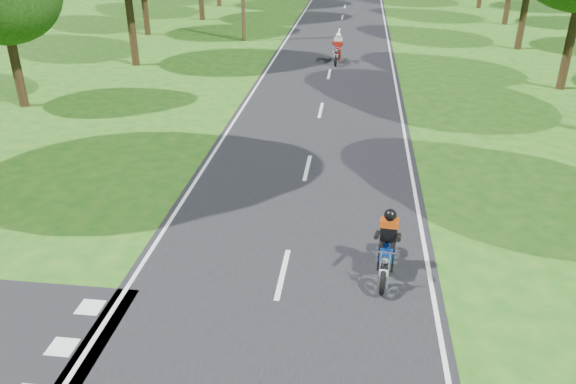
# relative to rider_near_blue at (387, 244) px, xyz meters

# --- Properties ---
(ground) EXTENTS (160.00, 160.00, 0.00)m
(ground) POSITION_rel_rider_near_blue_xyz_m (-2.30, -2.32, -0.79)
(ground) COLOR #1C5312
(ground) RESTS_ON ground
(road_markings) EXTENTS (7.40, 140.00, 0.01)m
(road_markings) POSITION_rel_rider_near_blue_xyz_m (-2.43, 45.81, -0.76)
(road_markings) COLOR silver
(road_markings) RESTS_ON main_road
(rider_near_blue) EXTENTS (0.81, 1.90, 1.53)m
(rider_near_blue) POSITION_rel_rider_near_blue_xyz_m (0.00, 0.00, 0.00)
(rider_near_blue) COLOR #0E3B9C
(rider_near_blue) RESTS_ON main_road
(rider_far_red) EXTENTS (0.75, 1.95, 1.60)m
(rider_far_red) POSITION_rel_rider_near_blue_xyz_m (-2.00, 20.19, 0.03)
(rider_far_red) COLOR #9A0B0E
(rider_far_red) RESTS_ON main_road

